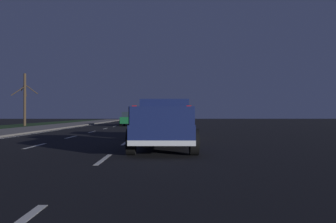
{
  "coord_description": "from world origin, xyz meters",
  "views": [
    {
      "loc": [
        -0.03,
        -3.46,
        1.3
      ],
      "look_at": [
        14.12,
        -3.66,
        1.4
      ],
      "focal_mm": 37.77,
      "sensor_mm": 36.0,
      "label": 1
    }
  ],
  "objects_px": {
    "sedan_black": "(165,119)",
    "sedan_tan": "(162,123)",
    "bare_tree_far": "(25,98)",
    "pickup_truck": "(164,124)",
    "sedan_green": "(131,119)"
  },
  "relations": [
    {
      "from": "sedan_black",
      "to": "pickup_truck",
      "type": "bearing_deg",
      "value": 179.77
    },
    {
      "from": "sedan_green",
      "to": "sedan_tan",
      "type": "bearing_deg",
      "value": -169.59
    },
    {
      "from": "sedan_black",
      "to": "bare_tree_far",
      "type": "relative_size",
      "value": 0.76
    },
    {
      "from": "sedan_black",
      "to": "sedan_tan",
      "type": "bearing_deg",
      "value": 179.48
    },
    {
      "from": "sedan_black",
      "to": "sedan_tan",
      "type": "height_order",
      "value": "same"
    },
    {
      "from": "sedan_green",
      "to": "bare_tree_far",
      "type": "xyz_separation_m",
      "value": [
        0.01,
        11.75,
        2.26
      ]
    },
    {
      "from": "bare_tree_far",
      "to": "pickup_truck",
      "type": "bearing_deg",
      "value": -149.4
    },
    {
      "from": "sedan_black",
      "to": "sedan_green",
      "type": "distance_m",
      "value": 4.18
    },
    {
      "from": "sedan_black",
      "to": "sedan_green",
      "type": "height_order",
      "value": "same"
    },
    {
      "from": "sedan_tan",
      "to": "sedan_green",
      "type": "height_order",
      "value": "same"
    },
    {
      "from": "sedan_black",
      "to": "bare_tree_far",
      "type": "height_order",
      "value": "bare_tree_far"
    },
    {
      "from": "pickup_truck",
      "to": "sedan_tan",
      "type": "height_order",
      "value": "pickup_truck"
    },
    {
      "from": "pickup_truck",
      "to": "sedan_green",
      "type": "relative_size",
      "value": 1.23
    },
    {
      "from": "pickup_truck",
      "to": "sedan_black",
      "type": "height_order",
      "value": "pickup_truck"
    },
    {
      "from": "pickup_truck",
      "to": "sedan_tan",
      "type": "xyz_separation_m",
      "value": [
        6.49,
        0.08,
        -0.13
      ]
    }
  ]
}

